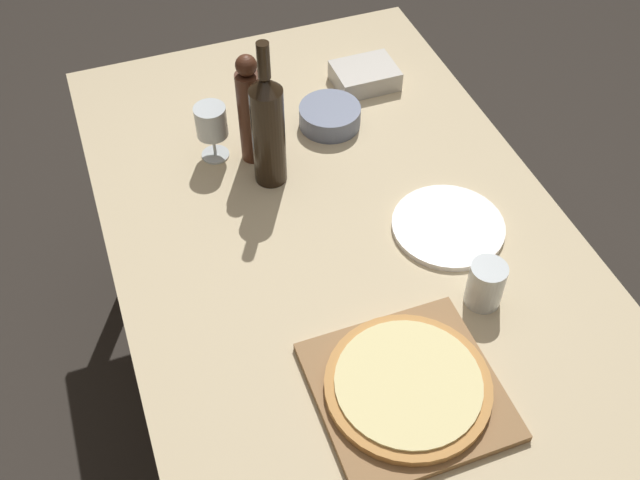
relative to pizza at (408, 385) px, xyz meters
The scene contains 11 objects.
ground_plane 0.87m from the pizza, 85.22° to the left, with size 12.00×12.00×0.00m, color #2D2823.
dining_table 0.39m from the pizza, 85.22° to the left, with size 0.99×1.70×0.75m.
cutting_board 0.02m from the pizza, ahead, with size 0.33×0.33×0.02m.
pizza is the anchor object (origin of this frame).
wine_bottle 0.65m from the pizza, 95.47° to the left, with size 0.08×0.08×0.37m.
pepper_mill 0.74m from the pizza, 96.14° to the left, with size 0.06×0.06×0.29m.
wine_glass 0.78m from the pizza, 102.26° to the left, with size 0.08×0.08×0.14m.
small_bowl 0.79m from the pizza, 79.92° to the left, with size 0.16×0.16×0.05m.
drinking_tumbler 0.28m from the pizza, 31.76° to the left, with size 0.07×0.07×0.10m.
dinner_plate 0.43m from the pizza, 53.38° to the left, with size 0.25×0.25×0.01m.
food_container 0.95m from the pizza, 72.45° to the left, with size 0.16×0.13×0.05m.
Camera 1 is at (-0.43, -0.99, 1.98)m, focal length 42.00 mm.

